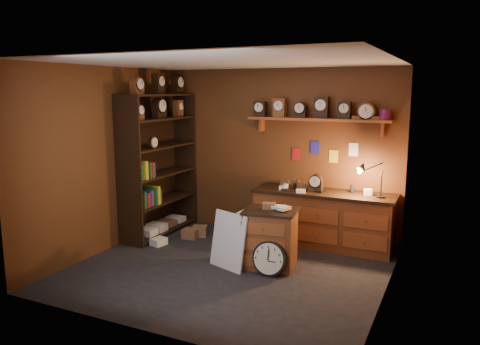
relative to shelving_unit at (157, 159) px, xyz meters
name	(u,v)px	position (x,y,z in m)	size (l,w,h in m)	color
floor	(228,269)	(1.79, -0.98, -1.25)	(4.00, 4.00, 0.00)	black
room_shell	(235,140)	(1.84, -0.87, 0.47)	(4.02, 3.62, 2.71)	#5C3315
shelving_unit	(157,159)	(0.00, 0.00, 0.00)	(0.47, 1.60, 2.58)	black
workbench	(323,216)	(2.67, 0.49, -0.78)	(2.13, 0.66, 1.36)	brown
low_cabinet	(270,236)	(2.25, -0.64, -0.83)	(0.77, 0.68, 0.88)	brown
big_round_clock	(269,259)	(2.36, -0.93, -1.03)	(0.46, 0.16, 0.46)	black
white_panel	(228,267)	(1.76, -0.92, -1.25)	(0.58, 0.03, 0.77)	silver
mini_fridge	(258,228)	(1.76, 0.11, -0.99)	(0.55, 0.56, 0.53)	silver
floor_box_a	(190,234)	(0.64, -0.05, -1.18)	(0.25, 0.21, 0.15)	brown
floor_box_b	(159,242)	(0.38, -0.56, -1.20)	(0.18, 0.22, 0.11)	white
floor_box_c	(200,231)	(0.73, 0.10, -1.17)	(0.23, 0.19, 0.17)	brown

